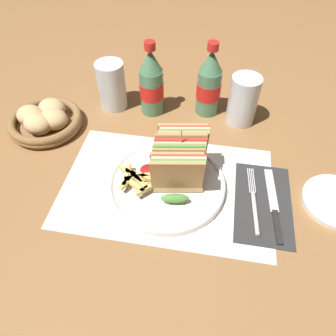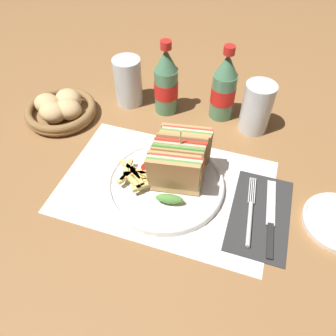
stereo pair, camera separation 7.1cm
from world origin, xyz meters
TOP-DOWN VIEW (x-y plane):
  - ground_plane at (0.00, 0.00)m, footprint 4.00×4.00m
  - placemat at (-0.02, -0.02)m, footprint 0.46×0.30m
  - plate_main at (-0.03, -0.03)m, footprint 0.26×0.26m
  - club_sandwich at (-0.00, -0.01)m, footprint 0.12×0.18m
  - fries_pile at (-0.08, -0.04)m, footprint 0.12×0.09m
  - ketchup_blob at (-0.07, -0.01)m, footprint 0.04×0.04m
  - napkin at (0.18, -0.03)m, footprint 0.12×0.21m
  - fork at (0.16, -0.05)m, footprint 0.03×0.18m
  - knife at (0.20, -0.04)m, footprint 0.03×0.20m
  - coke_bottle_near at (-0.11, 0.24)m, footprint 0.06×0.06m
  - coke_bottle_far at (0.04, 0.26)m, footprint 0.06×0.06m
  - glass_near at (0.13, 0.23)m, footprint 0.08×0.08m
  - glass_far at (-0.22, 0.24)m, footprint 0.08×0.08m
  - bread_basket at (-0.37, 0.12)m, footprint 0.19×0.19m

SIDE VIEW (x-z plane):
  - ground_plane at x=0.00m, z-range 0.00..0.00m
  - placemat at x=-0.02m, z-range 0.00..0.00m
  - napkin at x=0.18m, z-range 0.00..0.00m
  - knife at x=0.20m, z-range 0.00..0.01m
  - fork at x=0.16m, z-range 0.00..0.01m
  - plate_main at x=-0.03m, z-range 0.00..0.02m
  - bread_basket at x=-0.37m, z-range -0.01..0.06m
  - ketchup_blob at x=-0.07m, z-range 0.02..0.03m
  - fries_pile at x=-0.08m, z-range 0.02..0.04m
  - glass_near at x=0.13m, z-range -0.01..0.12m
  - glass_far at x=-0.22m, z-range 0.00..0.13m
  - club_sandwich at x=0.00m, z-range 0.00..0.14m
  - coke_bottle_near at x=-0.11m, z-range -0.01..0.19m
  - coke_bottle_far at x=0.04m, z-range -0.01..0.19m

